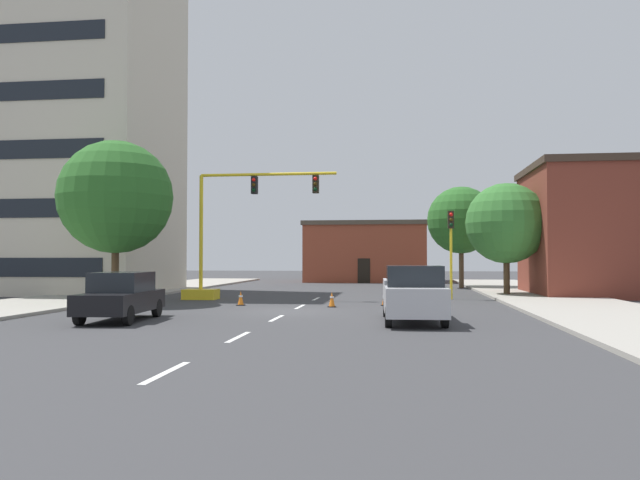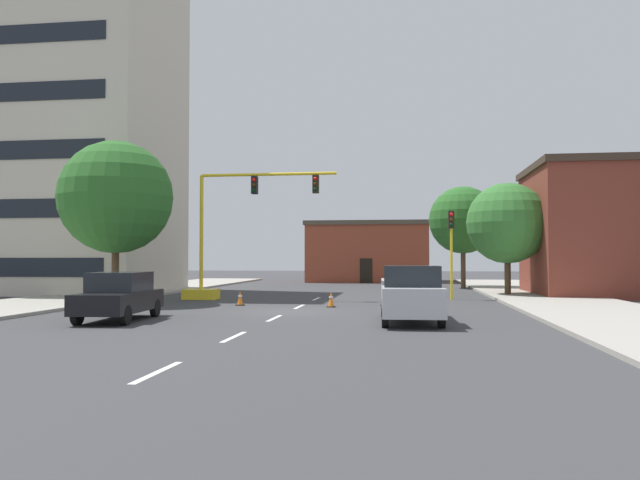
{
  "view_description": "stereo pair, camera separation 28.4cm",
  "coord_description": "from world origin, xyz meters",
  "px_view_note": "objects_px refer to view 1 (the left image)",
  "views": [
    {
      "loc": [
        4.57,
        -25.78,
        2.26
      ],
      "look_at": [
        0.38,
        6.74,
        3.2
      ],
      "focal_mm": 34.84,
      "sensor_mm": 36.0,
      "label": 1
    },
    {
      "loc": [
        4.85,
        -25.74,
        2.26
      ],
      "look_at": [
        0.38,
        6.74,
        3.2
      ],
      "focal_mm": 34.84,
      "sensor_mm": 36.0,
      "label": 2
    }
  ],
  "objects_px": {
    "pickup_truck_silver": "(413,294)",
    "traffic_cone_roadside_a": "(385,299)",
    "sedan_black_near_left": "(121,296)",
    "traffic_cone_roadside_b": "(332,299)",
    "traffic_signal_gantry": "(219,259)",
    "tree_right_far": "(461,220)",
    "traffic_cone_roadside_c": "(241,298)",
    "tree_right_mid": "(506,223)",
    "tree_left_near": "(116,197)",
    "traffic_light_pole_right": "(451,234)"
  },
  "relations": [
    {
      "from": "traffic_signal_gantry",
      "to": "tree_right_far",
      "type": "relative_size",
      "value": 1.1
    },
    {
      "from": "tree_left_near",
      "to": "traffic_cone_roadside_c",
      "type": "bearing_deg",
      "value": -1.31
    },
    {
      "from": "traffic_signal_gantry",
      "to": "tree_left_near",
      "type": "relative_size",
      "value": 1.04
    },
    {
      "from": "traffic_cone_roadside_b",
      "to": "traffic_cone_roadside_c",
      "type": "height_order",
      "value": "traffic_cone_roadside_b"
    },
    {
      "from": "traffic_light_pole_right",
      "to": "sedan_black_near_left",
      "type": "height_order",
      "value": "traffic_light_pole_right"
    },
    {
      "from": "tree_right_far",
      "to": "traffic_cone_roadside_a",
      "type": "bearing_deg",
      "value": -106.57
    },
    {
      "from": "tree_left_near",
      "to": "traffic_cone_roadside_b",
      "type": "bearing_deg",
      "value": -3.15
    },
    {
      "from": "traffic_signal_gantry",
      "to": "traffic_cone_roadside_c",
      "type": "relative_size",
      "value": 12.1
    },
    {
      "from": "pickup_truck_silver",
      "to": "tree_right_far",
      "type": "bearing_deg",
      "value": 80.73
    },
    {
      "from": "tree_left_near",
      "to": "traffic_cone_roadside_c",
      "type": "distance_m",
      "value": 8.02
    },
    {
      "from": "traffic_light_pole_right",
      "to": "tree_right_mid",
      "type": "xyz_separation_m",
      "value": [
        3.46,
        3.29,
        0.76
      ]
    },
    {
      "from": "sedan_black_near_left",
      "to": "traffic_cone_roadside_b",
      "type": "xyz_separation_m",
      "value": [
        6.84,
        7.05,
        -0.54
      ]
    },
    {
      "from": "sedan_black_near_left",
      "to": "traffic_cone_roadside_b",
      "type": "relative_size",
      "value": 6.5
    },
    {
      "from": "traffic_light_pole_right",
      "to": "tree_left_near",
      "type": "relative_size",
      "value": 0.6
    },
    {
      "from": "tree_right_far",
      "to": "traffic_signal_gantry",
      "type": "bearing_deg",
      "value": -134.42
    },
    {
      "from": "tree_right_far",
      "to": "tree_left_near",
      "type": "bearing_deg",
      "value": -135.1
    },
    {
      "from": "traffic_cone_roadside_a",
      "to": "traffic_cone_roadside_b",
      "type": "relative_size",
      "value": 0.95
    },
    {
      "from": "traffic_signal_gantry",
      "to": "traffic_cone_roadside_c",
      "type": "xyz_separation_m",
      "value": [
        2.22,
        -3.92,
        -1.86
      ]
    },
    {
      "from": "tree_left_near",
      "to": "tree_right_mid",
      "type": "distance_m",
      "value": 21.9
    },
    {
      "from": "pickup_truck_silver",
      "to": "tree_right_mid",
      "type": "bearing_deg",
      "value": 69.57
    },
    {
      "from": "traffic_cone_roadside_b",
      "to": "traffic_signal_gantry",
      "type": "bearing_deg",
      "value": 146.61
    },
    {
      "from": "tree_right_far",
      "to": "traffic_light_pole_right",
      "type": "bearing_deg",
      "value": -97.89
    },
    {
      "from": "traffic_light_pole_right",
      "to": "pickup_truck_silver",
      "type": "distance_m",
      "value": 12.68
    },
    {
      "from": "pickup_truck_silver",
      "to": "traffic_cone_roadside_a",
      "type": "height_order",
      "value": "pickup_truck_silver"
    },
    {
      "from": "tree_left_near",
      "to": "tree_right_mid",
      "type": "relative_size",
      "value": 1.2
    },
    {
      "from": "traffic_cone_roadside_a",
      "to": "traffic_cone_roadside_c",
      "type": "bearing_deg",
      "value": -173.24
    },
    {
      "from": "sedan_black_near_left",
      "to": "tree_right_far",
      "type": "bearing_deg",
      "value": 60.86
    },
    {
      "from": "tree_right_mid",
      "to": "traffic_cone_roadside_b",
      "type": "bearing_deg",
      "value": -134.98
    },
    {
      "from": "pickup_truck_silver",
      "to": "traffic_cone_roadside_b",
      "type": "height_order",
      "value": "pickup_truck_silver"
    },
    {
      "from": "tree_left_near",
      "to": "tree_right_mid",
      "type": "height_order",
      "value": "tree_left_near"
    },
    {
      "from": "traffic_cone_roadside_a",
      "to": "tree_right_far",
      "type": "bearing_deg",
      "value": 73.43
    },
    {
      "from": "tree_right_mid",
      "to": "sedan_black_near_left",
      "type": "bearing_deg",
      "value": -134.61
    },
    {
      "from": "tree_left_near",
      "to": "traffic_cone_roadside_b",
      "type": "relative_size",
      "value": 11.26
    },
    {
      "from": "traffic_signal_gantry",
      "to": "traffic_cone_roadside_c",
      "type": "bearing_deg",
      "value": -60.42
    },
    {
      "from": "traffic_cone_roadside_b",
      "to": "traffic_cone_roadside_c",
      "type": "xyz_separation_m",
      "value": [
        -4.39,
        0.45,
        -0.01
      ]
    },
    {
      "from": "tree_right_far",
      "to": "traffic_cone_roadside_c",
      "type": "bearing_deg",
      "value": -123.09
    },
    {
      "from": "pickup_truck_silver",
      "to": "traffic_cone_roadside_b",
      "type": "xyz_separation_m",
      "value": [
        -3.54,
        6.18,
        -0.63
      ]
    },
    {
      "from": "tree_left_near",
      "to": "tree_right_far",
      "type": "distance_m",
      "value": 25.95
    },
    {
      "from": "traffic_signal_gantry",
      "to": "traffic_light_pole_right",
      "type": "distance_m",
      "value": 12.65
    },
    {
      "from": "traffic_cone_roadside_c",
      "to": "traffic_cone_roadside_a",
      "type": "bearing_deg",
      "value": 6.76
    },
    {
      "from": "tree_right_far",
      "to": "traffic_cone_roadside_b",
      "type": "distance_m",
      "value": 20.93
    },
    {
      "from": "sedan_black_near_left",
      "to": "traffic_signal_gantry",
      "type": "bearing_deg",
      "value": 88.9
    },
    {
      "from": "tree_right_mid",
      "to": "pickup_truck_silver",
      "type": "height_order",
      "value": "tree_right_mid"
    },
    {
      "from": "traffic_signal_gantry",
      "to": "traffic_cone_roadside_a",
      "type": "xyz_separation_m",
      "value": [
        9.0,
        -3.11,
        -1.87
      ]
    },
    {
      "from": "tree_left_near",
      "to": "pickup_truck_silver",
      "type": "height_order",
      "value": "tree_left_near"
    },
    {
      "from": "traffic_light_pole_right",
      "to": "tree_right_far",
      "type": "xyz_separation_m",
      "value": [
        1.78,
        12.87,
        1.53
      ]
    },
    {
      "from": "traffic_cone_roadside_c",
      "to": "tree_right_mid",
      "type": "bearing_deg",
      "value": 32.92
    },
    {
      "from": "traffic_light_pole_right",
      "to": "tree_right_far",
      "type": "relative_size",
      "value": 0.63
    },
    {
      "from": "traffic_signal_gantry",
      "to": "pickup_truck_silver",
      "type": "bearing_deg",
      "value": -46.04
    },
    {
      "from": "tree_right_mid",
      "to": "traffic_cone_roadside_c",
      "type": "xyz_separation_m",
      "value": [
        -13.71,
        -8.88,
        -3.95
      ]
    }
  ]
}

